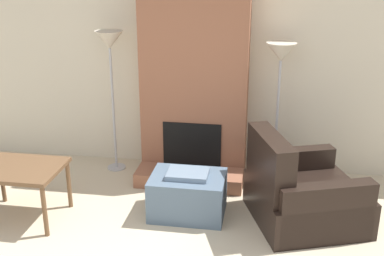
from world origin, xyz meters
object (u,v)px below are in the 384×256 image
Objects in this scene: ottoman at (188,194)px; side_table at (19,173)px; floor_lamp_right at (281,61)px; floor_lamp_left at (110,49)px; armchair at (298,196)px.

side_table is at bearing -168.27° from ottoman.
floor_lamp_right reaches higher than ottoman.
floor_lamp_left reaches higher than ottoman.
side_table is 1.73m from floor_lamp_left.
floor_lamp_left is at bearing 137.80° from ottoman.
floor_lamp_left is at bearing 67.04° from side_table.
side_table is (-1.62, -0.34, 0.27)m from ottoman.
armchair is 1.48m from floor_lamp_right.
floor_lamp_right is (1.93, 0.00, -0.07)m from floor_lamp_left.
ottoman is 0.46× the size of floor_lamp_right.
ottoman is 0.90× the size of side_table.
armchair is 0.75× the size of floor_lamp_left.
ottoman is at bearing 11.73° from side_table.
armchair is 0.79× the size of floor_lamp_right.
floor_lamp_left is (0.55, 1.30, 1.00)m from side_table.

